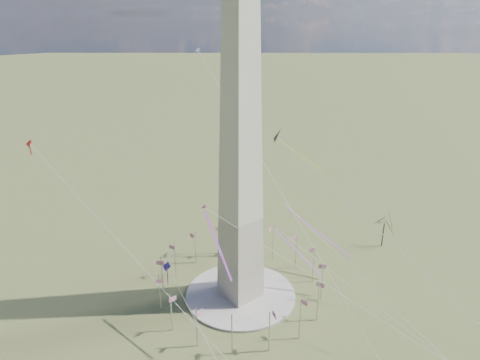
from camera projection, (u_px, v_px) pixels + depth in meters
ground at (241, 295)px, 140.98m from camera, size 2000.00×2000.00×0.00m
plaza at (241, 294)px, 140.84m from camera, size 36.00×36.00×0.80m
washington_monument at (241, 157)px, 123.51m from camera, size 15.56×15.56×100.00m
flagpole_ring at (241, 277)px, 138.33m from camera, size 54.40×54.40×13.00m
tree_near at (385, 222)px, 167.13m from camera, size 8.62×8.62×15.08m
kite_delta_black at (279, 139)px, 151.30m from camera, size 17.02×15.63×15.52m
kite_diamond_purple at (167, 269)px, 122.46m from camera, size 1.70×2.71×8.48m
kite_streamer_left at (307, 222)px, 138.68m from camera, size 11.99×21.29×16.01m
kite_streamer_mid at (213, 233)px, 115.72m from camera, size 6.28×19.21×13.45m
kite_streamer_right at (291, 244)px, 153.26m from camera, size 6.02×20.41×14.22m
kite_small_red at (29, 144)px, 122.15m from camera, size 1.18×1.98×4.66m
kite_small_white at (198, 51)px, 153.12m from camera, size 1.23×1.73×4.34m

